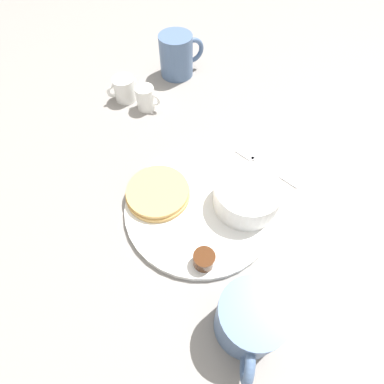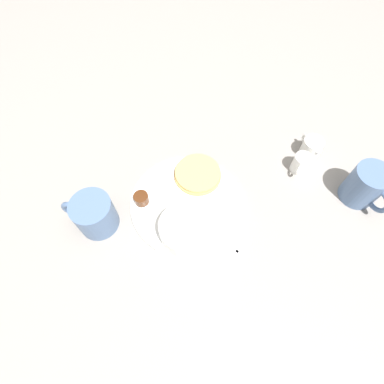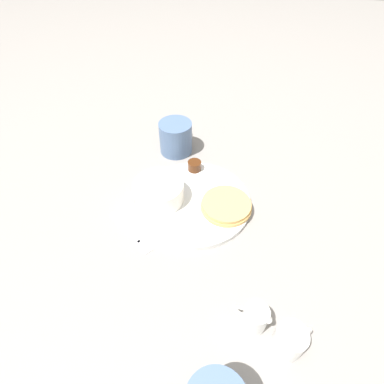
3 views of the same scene
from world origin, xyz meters
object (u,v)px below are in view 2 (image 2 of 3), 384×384
plate (187,203)px  creamer_pitcher_far (311,148)px  coffee_mug (94,214)px  fork (232,256)px  creamer_pitcher_near (301,164)px  second_mug (365,186)px  bowl (186,229)px

plate → creamer_pitcher_far: bearing=-55.3°
coffee_mug → fork: (-0.03, -0.32, -0.04)m
creamer_pitcher_near → second_mug: 0.16m
coffee_mug → fork: size_ratio=1.01×
bowl → creamer_pitcher_far: bowl is taller
bowl → coffee_mug: size_ratio=0.93×
creamer_pitcher_near → plate: bearing=118.9°
plate → coffee_mug: bearing=112.6°
plate → bowl: bowl is taller
creamer_pitcher_near → creamer_pitcher_far: size_ratio=0.93×
plate → creamer_pitcher_near: bearing=-61.1°
coffee_mug → creamer_pitcher_far: 0.57m
creamer_pitcher_far → second_mug: size_ratio=0.61×
bowl → coffee_mug: bearing=90.4°
bowl → second_mug: 0.44m
coffee_mug → creamer_pitcher_far: (0.29, -0.49, -0.02)m
creamer_pitcher_near → second_mug: bearing=-111.6°
bowl → second_mug: (0.17, -0.40, 0.01)m
coffee_mug → second_mug: bearing=-74.0°
creamer_pitcher_near → bowl: bearing=131.7°
bowl → fork: bowl is taller
fork → second_mug: 0.36m
bowl → creamer_pitcher_near: bowl is taller
plate → fork: bearing=-133.2°
bowl → coffee_mug: 0.21m
second_mug → bowl: bearing=113.4°
second_mug → creamer_pitcher_far: bearing=45.5°
creamer_pitcher_near → fork: bearing=150.7°
creamer_pitcher_near → creamer_pitcher_far: bearing=-26.0°
creamer_pitcher_far → fork: size_ratio=0.54×
bowl → creamer_pitcher_far: size_ratio=1.73×
creamer_pitcher_far → fork: (-0.32, 0.17, -0.03)m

